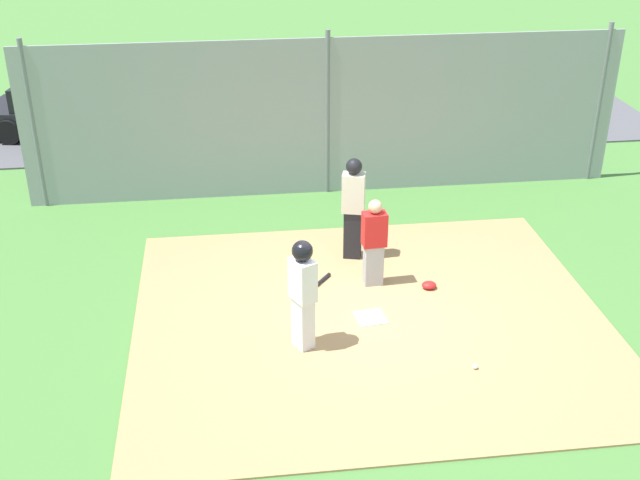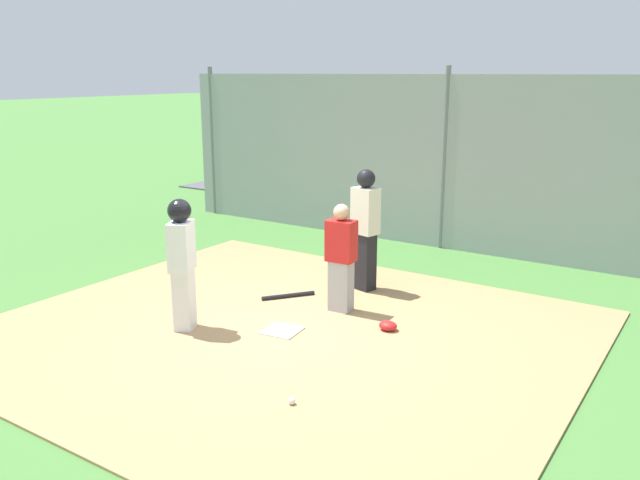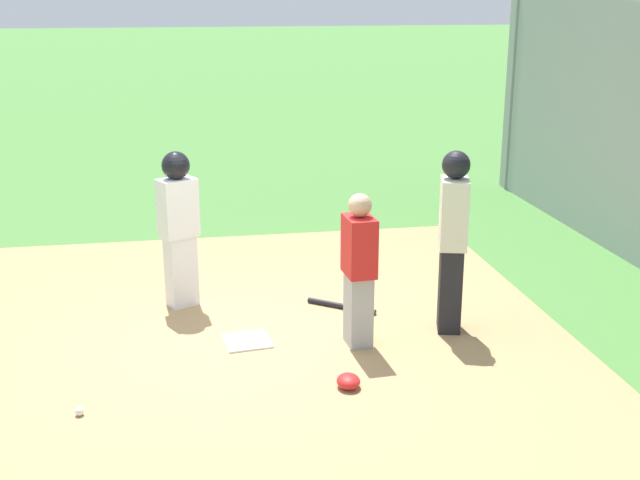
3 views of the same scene
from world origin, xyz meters
TOP-DOWN VIEW (x-y plane):
  - ground_plane at (0.00, 0.00)m, footprint 140.00×140.00m
  - dirt_infield at (0.00, 0.00)m, footprint 7.20×6.40m
  - home_plate at (0.00, 0.00)m, footprint 0.49×0.49m
  - catcher at (-0.23, -1.06)m, footprint 0.40×0.29m
  - umpire at (-0.04, -2.04)m, footprint 0.43×0.35m
  - runner at (1.10, 0.60)m, footprint 0.40×0.46m
  - baseball_bat at (0.69, -1.08)m, footprint 0.53×0.67m
  - catcher_mask at (-1.11, -0.78)m, footprint 0.24×0.20m
  - baseball at (-1.21, 1.47)m, footprint 0.07×0.07m
  - backstop_fence at (0.00, -5.04)m, footprint 12.00×0.10m
  - parking_lot at (0.00, -9.71)m, footprint 18.00×5.20m
  - parked_car_green at (0.33, -10.09)m, footprint 4.42×2.39m
  - parked_car_dark at (5.72, -9.32)m, footprint 4.43×2.43m

SIDE VIEW (x-z plane):
  - ground_plane at x=0.00m, z-range 0.00..0.00m
  - dirt_infield at x=0.00m, z-range 0.00..0.03m
  - parking_lot at x=0.00m, z-range 0.00..0.04m
  - home_plate at x=0.00m, z-range 0.03..0.05m
  - baseball_bat at x=0.69m, z-range 0.03..0.09m
  - baseball at x=-1.21m, z-range 0.03..0.10m
  - catcher_mask at x=-1.11m, z-range 0.03..0.15m
  - parked_car_green at x=0.33m, z-range -0.03..1.25m
  - parked_car_dark at x=5.72m, z-range -0.03..1.25m
  - catcher at x=-0.23m, z-range 0.05..1.55m
  - umpire at x=-0.04m, z-range 0.09..1.92m
  - runner at x=1.10m, z-range 0.16..1.86m
  - backstop_fence at x=0.00m, z-range -0.07..3.28m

